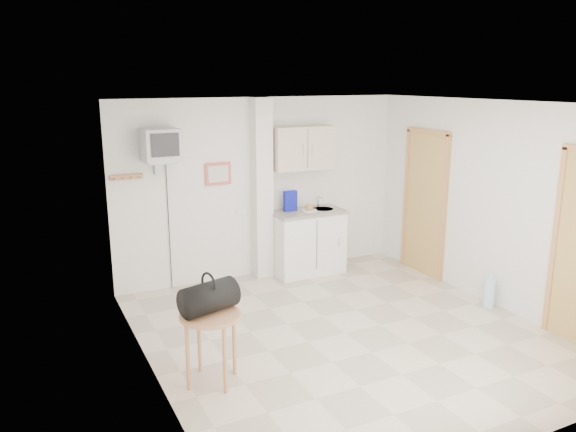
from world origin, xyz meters
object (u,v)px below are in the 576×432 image
round_table (211,325)px  duffel_bag (209,297)px  water_bottle (489,293)px  crt_television (161,146)px

round_table → duffel_bag: (0.01, 0.04, 0.25)m
duffel_bag → water_bottle: size_ratio=1.42×
crt_television → duffel_bag: (-0.19, -2.29, -1.12)m
crt_television → round_table: (-0.20, -2.34, -1.36)m
crt_television → round_table: size_ratio=3.18×
crt_television → water_bottle: crt_television is taller
crt_television → water_bottle: (3.43, -2.17, -1.75)m
crt_television → water_bottle: size_ratio=5.35×
round_table → water_bottle: (3.63, 0.17, -0.39)m
round_table → duffel_bag: bearing=79.6°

